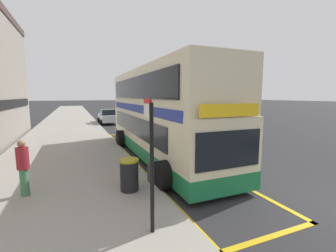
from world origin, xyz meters
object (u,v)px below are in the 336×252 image
(bus_stop_sign, at_px, (151,157))
(parked_car_maroon_across, at_px, (137,108))
(parked_car_silver_ahead, at_px, (108,117))
(litter_bin, at_px, (129,175))
(pedestrian_waiting_near_sign, at_px, (23,166))
(double_decker_bus, at_px, (159,117))

(bus_stop_sign, bearing_deg, parked_car_maroon_across, 75.50)
(parked_car_silver_ahead, relative_size, litter_bin, 4.13)
(parked_car_silver_ahead, distance_m, parked_car_maroon_across, 18.63)
(bus_stop_sign, relative_size, pedestrian_waiting_near_sign, 1.72)
(double_decker_bus, height_order, bus_stop_sign, double_decker_bus)
(pedestrian_waiting_near_sign, bearing_deg, parked_car_silver_ahead, 74.66)
(bus_stop_sign, height_order, parked_car_silver_ahead, bus_stop_sign)
(litter_bin, bearing_deg, bus_stop_sign, -91.10)
(bus_stop_sign, xyz_separation_m, parked_car_maroon_across, (9.93, 38.40, -1.03))
(parked_car_silver_ahead, distance_m, pedestrian_waiting_near_sign, 19.04)
(bus_stop_sign, height_order, pedestrian_waiting_near_sign, bus_stop_sign)
(double_decker_bus, xyz_separation_m, litter_bin, (-2.49, -3.96, -1.41))
(litter_bin, bearing_deg, double_decker_bus, 57.79)
(pedestrian_waiting_near_sign, xyz_separation_m, litter_bin, (2.98, -0.84, -0.41))
(bus_stop_sign, distance_m, pedestrian_waiting_near_sign, 4.37)
(bus_stop_sign, xyz_separation_m, litter_bin, (0.04, 2.31, -1.18))
(double_decker_bus, distance_m, parked_car_maroon_across, 33.00)
(parked_car_silver_ahead, distance_m, litter_bin, 19.30)
(bus_stop_sign, distance_m, parked_car_maroon_across, 39.68)
(pedestrian_waiting_near_sign, relative_size, litter_bin, 1.67)
(parked_car_maroon_across, bearing_deg, double_decker_bus, 76.38)
(parked_car_maroon_across, xyz_separation_m, pedestrian_waiting_near_sign, (-12.87, -35.26, 0.26))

